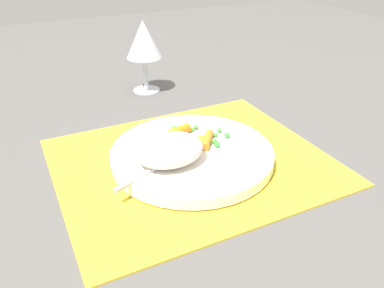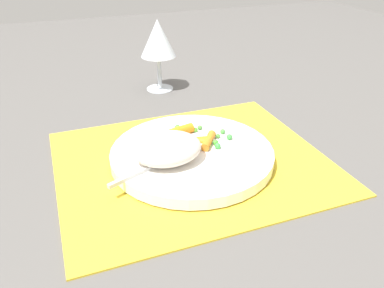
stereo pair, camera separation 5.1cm
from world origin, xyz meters
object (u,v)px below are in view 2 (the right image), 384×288
(plate, at_px, (192,154))
(fork, at_px, (175,156))
(carrot_portion, at_px, (194,137))
(rice_mound, at_px, (167,148))
(wine_glass, at_px, (158,40))

(plate, distance_m, fork, 0.04)
(carrot_portion, bearing_deg, fork, -139.82)
(rice_mound, height_order, wine_glass, wine_glass)
(plate, bearing_deg, wine_glass, 82.41)
(plate, distance_m, carrot_portion, 0.03)
(rice_mound, distance_m, fork, 0.02)
(plate, height_order, fork, fork)
(carrot_portion, xyz_separation_m, wine_glass, (0.03, 0.30, 0.08))
(plate, bearing_deg, carrot_portion, 62.58)
(rice_mound, height_order, fork, rice_mound)
(plate, bearing_deg, rice_mound, -159.72)
(plate, xyz_separation_m, carrot_portion, (0.01, 0.02, 0.02))
(plate, relative_size, rice_mound, 2.47)
(plate, relative_size, carrot_portion, 3.10)
(fork, bearing_deg, plate, 22.21)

